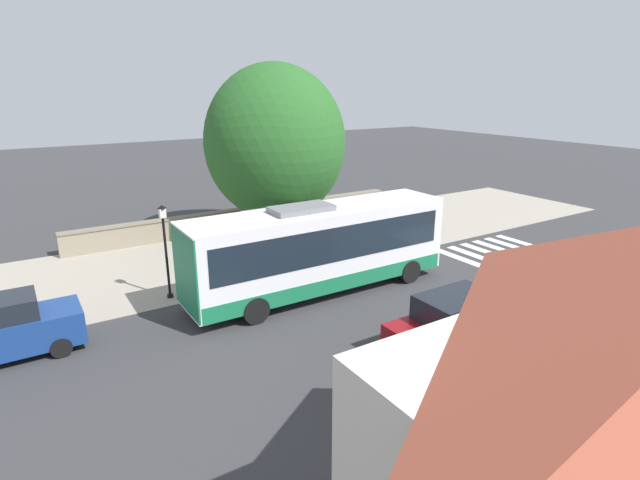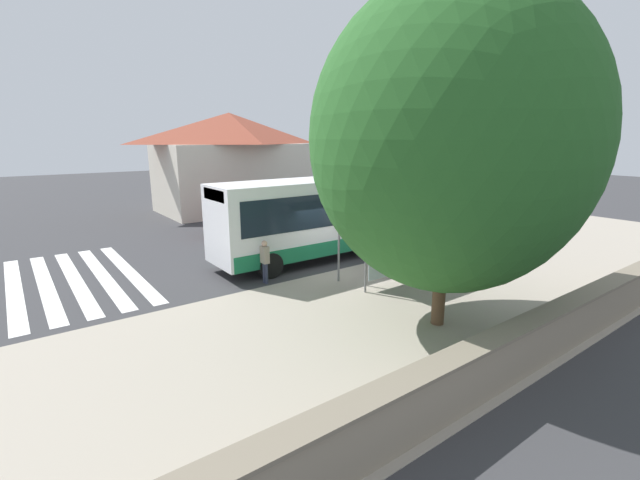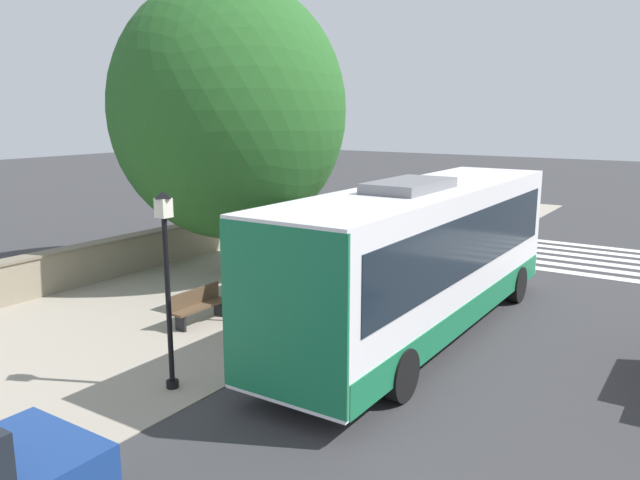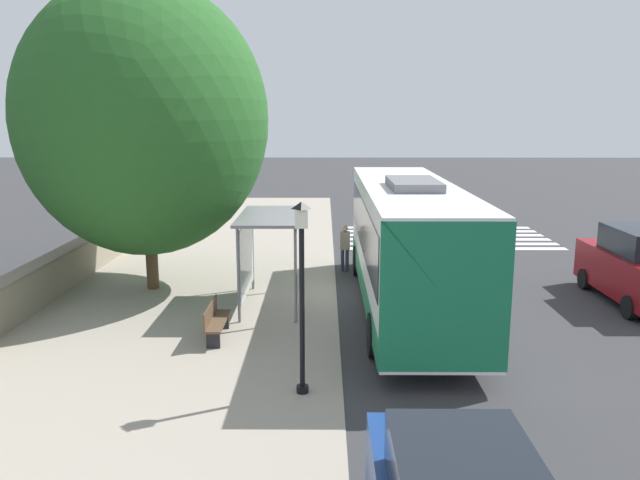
{
  "view_description": "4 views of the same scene",
  "coord_description": "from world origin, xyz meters",
  "px_view_note": "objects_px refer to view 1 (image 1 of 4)",
  "views": [
    {
      "loc": [
        17.92,
        -11.53,
        8.15
      ],
      "look_at": [
        -0.94,
        0.39,
        1.19
      ],
      "focal_mm": 28.0,
      "sensor_mm": 36.0,
      "label": 1
    },
    {
      "loc": [
        -12.96,
        10.2,
        5.28
      ],
      "look_at": [
        -1.75,
        1.91,
        1.92
      ],
      "focal_mm": 24.0,
      "sensor_mm": 36.0,
      "label": 2
    },
    {
      "loc": [
        7.66,
        -14.52,
        5.19
      ],
      "look_at": [
        -1.39,
        -0.76,
        1.8
      ],
      "focal_mm": 35.0,
      "sensor_mm": 36.0,
      "label": 3
    },
    {
      "loc": [
        -0.38,
        -18.2,
        5.4
      ],
      "look_at": [
        -0.49,
        -1.15,
        1.93
      ],
      "focal_mm": 35.0,
      "sensor_mm": 36.0,
      "label": 4
    }
  ],
  "objects_px": {
    "street_lamp_near": "(165,244)",
    "shade_tree": "(275,143)",
    "pedestrian": "(379,243)",
    "parked_car_far_lane": "(457,330)",
    "bench": "(220,258)",
    "parked_car_behind_bus": "(1,330)",
    "bus": "(319,247)",
    "bus_shelter": "(282,218)"
  },
  "relations": [
    {
      "from": "shade_tree",
      "to": "street_lamp_near",
      "type": "bearing_deg",
      "value": -56.34
    },
    {
      "from": "shade_tree",
      "to": "pedestrian",
      "type": "bearing_deg",
      "value": 20.26
    },
    {
      "from": "parked_car_behind_bus",
      "to": "parked_car_far_lane",
      "type": "distance_m",
      "value": 13.93
    },
    {
      "from": "pedestrian",
      "to": "street_lamp_near",
      "type": "xyz_separation_m",
      "value": [
        -1.14,
        -9.67,
        1.32
      ]
    },
    {
      "from": "street_lamp_near",
      "to": "parked_car_behind_bus",
      "type": "distance_m",
      "value": 6.11
    },
    {
      "from": "bus_shelter",
      "to": "parked_car_behind_bus",
      "type": "height_order",
      "value": "bus_shelter"
    },
    {
      "from": "pedestrian",
      "to": "parked_car_far_lane",
      "type": "distance_m",
      "value": 9.09
    },
    {
      "from": "bus",
      "to": "shade_tree",
      "type": "xyz_separation_m",
      "value": [
        -7.66,
        2.08,
        3.29
      ]
    },
    {
      "from": "shade_tree",
      "to": "bus_shelter",
      "type": "bearing_deg",
      "value": -23.9
    },
    {
      "from": "parked_car_behind_bus",
      "to": "shade_tree",
      "type": "bearing_deg",
      "value": 117.57
    },
    {
      "from": "bench",
      "to": "parked_car_far_lane",
      "type": "relative_size",
      "value": 0.38
    },
    {
      "from": "bench",
      "to": "shade_tree",
      "type": "relative_size",
      "value": 0.18
    },
    {
      "from": "bus_shelter",
      "to": "parked_car_far_lane",
      "type": "xyz_separation_m",
      "value": [
        10.69,
        0.25,
        -1.13
      ]
    },
    {
      "from": "shade_tree",
      "to": "parked_car_far_lane",
      "type": "bearing_deg",
      "value": -5.54
    },
    {
      "from": "street_lamp_near",
      "to": "shade_tree",
      "type": "bearing_deg",
      "value": 123.66
    },
    {
      "from": "pedestrian",
      "to": "parked_car_behind_bus",
      "type": "height_order",
      "value": "parked_car_behind_bus"
    },
    {
      "from": "street_lamp_near",
      "to": "pedestrian",
      "type": "bearing_deg",
      "value": 83.28
    },
    {
      "from": "street_lamp_near",
      "to": "parked_car_behind_bus",
      "type": "bearing_deg",
      "value": -71.55
    },
    {
      "from": "bus_shelter",
      "to": "bus",
      "type": "bearing_deg",
      "value": -6.31
    },
    {
      "from": "bus_shelter",
      "to": "pedestrian",
      "type": "height_order",
      "value": "bus_shelter"
    },
    {
      "from": "shade_tree",
      "to": "parked_car_far_lane",
      "type": "relative_size",
      "value": 2.06
    },
    {
      "from": "street_lamp_near",
      "to": "shade_tree",
      "type": "relative_size",
      "value": 0.41
    },
    {
      "from": "bus",
      "to": "parked_car_far_lane",
      "type": "height_order",
      "value": "bus"
    },
    {
      "from": "bus",
      "to": "parked_car_far_lane",
      "type": "bearing_deg",
      "value": 5.8
    },
    {
      "from": "parked_car_far_lane",
      "to": "bench",
      "type": "bearing_deg",
      "value": -165.52
    },
    {
      "from": "pedestrian",
      "to": "parked_car_far_lane",
      "type": "xyz_separation_m",
      "value": [
        8.33,
        -3.64,
        0.11
      ]
    },
    {
      "from": "pedestrian",
      "to": "bench",
      "type": "relative_size",
      "value": 0.96
    },
    {
      "from": "bus",
      "to": "street_lamp_near",
      "type": "height_order",
      "value": "street_lamp_near"
    },
    {
      "from": "street_lamp_near",
      "to": "parked_car_behind_bus",
      "type": "height_order",
      "value": "street_lamp_near"
    },
    {
      "from": "street_lamp_near",
      "to": "shade_tree",
      "type": "xyz_separation_m",
      "value": [
        -4.94,
        7.42,
        2.95
      ]
    },
    {
      "from": "pedestrian",
      "to": "street_lamp_near",
      "type": "relative_size",
      "value": 0.43
    },
    {
      "from": "pedestrian",
      "to": "bus",
      "type": "bearing_deg",
      "value": -70.02
    },
    {
      "from": "bus",
      "to": "pedestrian",
      "type": "height_order",
      "value": "bus"
    },
    {
      "from": "pedestrian",
      "to": "parked_car_behind_bus",
      "type": "distance_m",
      "value": 15.35
    },
    {
      "from": "pedestrian",
      "to": "street_lamp_near",
      "type": "height_order",
      "value": "street_lamp_near"
    },
    {
      "from": "bus",
      "to": "bench",
      "type": "relative_size",
      "value": 6.5
    },
    {
      "from": "bus",
      "to": "parked_car_behind_bus",
      "type": "height_order",
      "value": "bus"
    },
    {
      "from": "bench",
      "to": "parked_car_far_lane",
      "type": "height_order",
      "value": "parked_car_far_lane"
    },
    {
      "from": "bus_shelter",
      "to": "bench",
      "type": "distance_m",
      "value": 3.4
    },
    {
      "from": "bus",
      "to": "bench",
      "type": "height_order",
      "value": "bus"
    },
    {
      "from": "bus_shelter",
      "to": "street_lamp_near",
      "type": "xyz_separation_m",
      "value": [
        1.23,
        -5.78,
        0.09
      ]
    },
    {
      "from": "pedestrian",
      "to": "shade_tree",
      "type": "distance_m",
      "value": 7.77
    }
  ]
}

